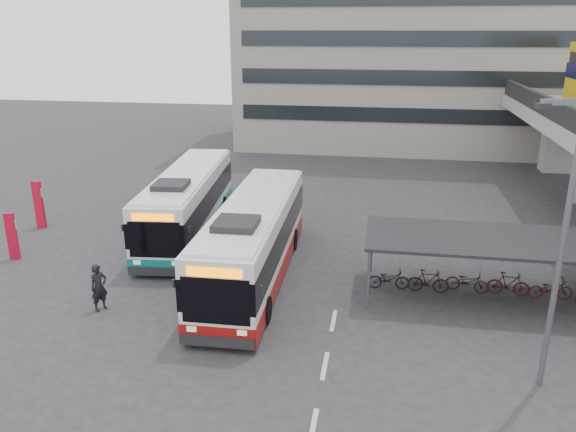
% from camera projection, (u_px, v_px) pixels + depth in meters
% --- Properties ---
extents(ground, '(120.00, 120.00, 0.00)m').
position_uv_depth(ground, '(268.00, 315.00, 21.32)').
color(ground, '#28282B').
rests_on(ground, ground).
extents(bike_shelter, '(10.00, 4.00, 2.54)m').
position_uv_depth(bike_shelter, '(491.00, 264.00, 22.31)').
color(bike_shelter, '#595B60').
rests_on(bike_shelter, ground).
extents(office_block, '(30.00, 15.00, 25.00)m').
position_uv_depth(office_block, '(414.00, 3.00, 50.03)').
color(office_block, gray).
rests_on(office_block, ground).
extents(road_markings, '(0.15, 7.60, 0.01)m').
position_uv_depth(road_markings, '(325.00, 366.00, 18.12)').
color(road_markings, beige).
rests_on(road_markings, ground).
extents(bus_main, '(2.95, 12.41, 3.65)m').
position_uv_depth(bus_main, '(254.00, 240.00, 24.11)').
color(bus_main, white).
rests_on(bus_main, ground).
extents(bus_teal, '(3.85, 12.26, 3.56)m').
position_uv_depth(bus_teal, '(188.00, 203.00, 29.47)').
color(bus_teal, white).
rests_on(bus_teal, ground).
extents(pedestrian, '(0.75, 0.82, 1.88)m').
position_uv_depth(pedestrian, '(99.00, 287.00, 21.45)').
color(pedestrian, black).
rests_on(pedestrian, ground).
extents(lamp_post, '(1.45, 0.72, 8.68)m').
position_uv_depth(lamp_post, '(561.00, 233.00, 15.60)').
color(lamp_post, '#595B60').
rests_on(lamp_post, ground).
extents(sign_totem_mid, '(0.48, 0.29, 2.28)m').
position_uv_depth(sign_totem_mid, '(12.00, 236.00, 26.15)').
color(sign_totem_mid, '#B30B25').
rests_on(sign_totem_mid, ground).
extents(sign_totem_north, '(0.57, 0.22, 2.62)m').
position_uv_depth(sign_totem_north, '(39.00, 204.00, 30.28)').
color(sign_totem_north, '#B30B25').
rests_on(sign_totem_north, ground).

